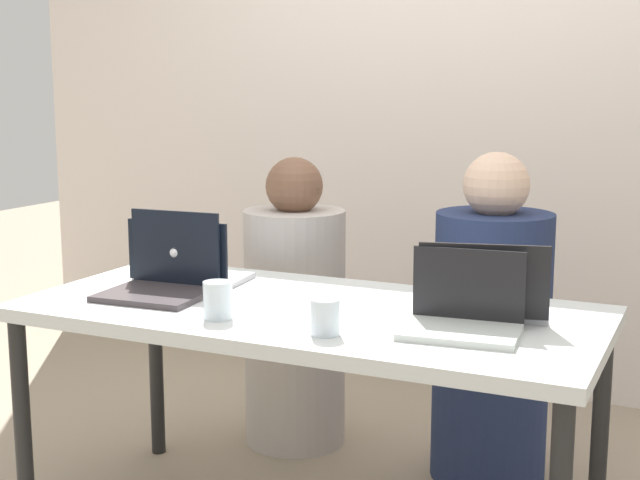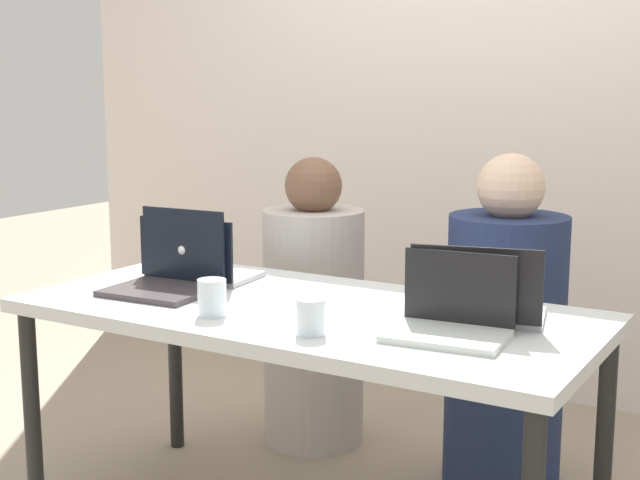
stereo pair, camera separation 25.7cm
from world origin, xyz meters
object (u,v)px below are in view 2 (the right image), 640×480
at_px(person_on_left, 314,317).
at_px(water_glass_right, 311,319).
at_px(laptop_back_left, 199,266).
at_px(laptop_back_right, 478,304).
at_px(laptop_front_right, 451,319).
at_px(laptop_front_left, 168,274).
at_px(water_glass_left, 212,300).
at_px(person_on_right, 505,341).

bearing_deg(person_on_left, water_glass_right, 104.51).
relative_size(laptop_back_left, water_glass_right, 3.86).
xyz_separation_m(laptop_back_right, laptop_back_left, (-0.96, 0.02, -0.00)).
xyz_separation_m(laptop_front_right, laptop_front_left, (-0.93, 0.02, 0.01)).
xyz_separation_m(laptop_front_right, water_glass_left, (-0.64, -0.15, -0.00)).
xyz_separation_m(person_on_right, laptop_back_left, (-0.85, -0.54, 0.26)).
bearing_deg(laptop_front_left, laptop_back_right, 5.64).
height_order(person_on_left, person_on_right, person_on_right).
height_order(person_on_left, laptop_back_right, person_on_left).
height_order(person_on_right, water_glass_left, person_on_right).
xyz_separation_m(laptop_back_left, water_glass_right, (0.64, -0.36, -0.01)).
bearing_deg(laptop_back_left, laptop_back_right, 173.60).
distance_m(laptop_front_left, water_glass_right, 0.65).
height_order(laptop_front_left, water_glass_left, laptop_front_left).
relative_size(person_on_right, laptop_front_left, 3.55).
bearing_deg(laptop_front_left, laptop_front_right, -4.77).
distance_m(laptop_front_left, water_glass_left, 0.34).
relative_size(laptop_front_right, laptop_front_left, 0.99).
xyz_separation_m(laptop_front_left, water_glass_right, (0.62, -0.19, -0.01)).
bearing_deg(laptop_back_right, person_on_right, -92.67).
height_order(laptop_front_right, laptop_back_left, laptop_back_left).
xyz_separation_m(water_glass_left, water_glass_right, (0.33, -0.02, -0.00)).
height_order(person_on_left, water_glass_right, person_on_left).
bearing_deg(laptop_front_right, laptop_front_left, 173.11).
bearing_deg(laptop_front_left, water_glass_right, -20.30).
bearing_deg(person_on_right, laptop_front_right, 100.68).
relative_size(person_on_left, water_glass_right, 11.64).
distance_m(person_on_left, water_glass_right, 1.08).
xyz_separation_m(person_on_left, water_glass_left, (0.20, -0.87, 0.28)).
bearing_deg(person_on_right, person_on_left, 2.71).
bearing_deg(laptop_front_left, laptop_back_left, 92.21).
relative_size(person_on_right, laptop_front_right, 3.59).
relative_size(water_glass_left, water_glass_right, 1.10).
bearing_deg(laptop_front_left, person_on_left, 79.10).
distance_m(laptop_back_left, water_glass_right, 0.73).
height_order(laptop_back_left, water_glass_left, laptop_back_left).
relative_size(person_on_left, laptop_front_right, 3.45).
bearing_deg(laptop_front_left, water_glass_left, -33.08).
relative_size(laptop_back_right, laptop_front_left, 1.22).
bearing_deg(water_glass_left, person_on_left, 103.18).
height_order(laptop_front_right, laptop_back_right, laptop_back_right).
xyz_separation_m(laptop_front_right, laptop_back_left, (-0.95, 0.19, 0.00)).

